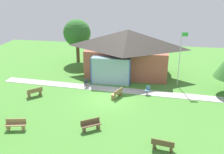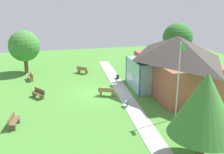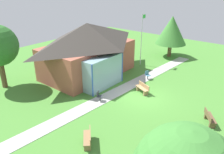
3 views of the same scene
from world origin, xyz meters
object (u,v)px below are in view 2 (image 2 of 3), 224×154
(bench_mid_left, at_px, (83,70))
(tree_behind_pavilion_left, at_px, (178,38))
(tree_lawn_corner, at_px, (24,46))
(patio_chair_west, at_px, (117,79))
(flagpole, at_px, (179,78))
(pavilion, at_px, (175,63))
(bench_front_center, at_px, (39,94))
(bench_front_left, at_px, (31,77))
(tree_east_hedge, at_px, (205,105))
(bench_rear_near_path, at_px, (106,92))
(bench_front_right, at_px, (14,121))
(patio_chair_lawn_spare, at_px, (128,102))

(bench_mid_left, xyz_separation_m, tree_behind_pavilion_left, (0.86, 11.55, 3.49))
(tree_lawn_corner, bearing_deg, patio_chair_west, 56.51)
(flagpole, bearing_deg, tree_behind_pavilion_left, 153.05)
(tree_behind_pavilion_left, bearing_deg, pavilion, -28.83)
(bench_front_center, bearing_deg, bench_front_left, -24.55)
(tree_lawn_corner, bearing_deg, tree_east_hedge, 26.57)
(bench_rear_near_path, xyz_separation_m, tree_lawn_corner, (-9.74, -7.51, 2.80))
(bench_front_left, bearing_deg, tree_east_hedge, -163.16)
(patio_chair_west, bearing_deg, tree_lawn_corner, 33.01)
(pavilion, height_order, patio_chair_west, pavilion)
(bench_front_right, relative_size, patio_chair_west, 1.81)
(bench_front_left, relative_size, bench_mid_left, 1.13)
(bench_mid_left, relative_size, bench_front_right, 0.88)
(tree_lawn_corner, bearing_deg, bench_front_right, -0.42)
(bench_mid_left, xyz_separation_m, bench_rear_near_path, (7.84, 1.09, 0.00))
(bench_front_left, height_order, bench_front_center, same)
(bench_front_center, bearing_deg, flagpole, -158.65)
(tree_behind_pavilion_left, bearing_deg, tree_lawn_corner, -98.72)
(tree_lawn_corner, bearing_deg, tree_behind_pavilion_left, 81.28)
(pavilion, distance_m, bench_front_left, 15.24)
(pavilion, distance_m, bench_rear_near_path, 6.97)
(flagpole, height_order, bench_rear_near_path, flagpole)
(tree_lawn_corner, bearing_deg, flagpole, 36.34)
(pavilion, relative_size, patio_chair_lawn_spare, 11.76)
(tree_behind_pavilion_left, height_order, tree_lawn_corner, tree_behind_pavilion_left)
(tree_behind_pavilion_left, relative_size, tree_east_hedge, 1.12)
(bench_mid_left, bearing_deg, flagpole, -24.96)
(pavilion, xyz_separation_m, patio_chair_west, (-3.60, -4.65, -2.33))
(bench_front_center, xyz_separation_m, patio_chair_lawn_spare, (3.86, 7.20, 0.01))
(patio_chair_west, xyz_separation_m, patio_chair_lawn_spare, (6.31, -0.73, 0.00))
(bench_front_left, bearing_deg, patio_chair_lawn_spare, -151.42)
(tree_lawn_corner, distance_m, tree_east_hedge, 23.08)
(bench_mid_left, relative_size, patio_chair_lawn_spare, 1.60)
(tree_lawn_corner, relative_size, tree_east_hedge, 0.98)
(flagpole, bearing_deg, bench_front_center, -124.69)
(bench_front_right, xyz_separation_m, patio_chair_lawn_spare, (-1.39, 8.80, 0.01))
(pavilion, distance_m, tree_lawn_corner, 17.18)
(flagpole, distance_m, bench_rear_near_path, 7.59)
(patio_chair_lawn_spare, bearing_deg, tree_behind_pavilion_left, -19.44)
(bench_front_right, relative_size, tree_lawn_corner, 0.31)
(patio_chair_west, xyz_separation_m, tree_lawn_corner, (-6.24, -9.42, 2.79))
(bench_front_right, xyz_separation_m, tree_behind_pavilion_left, (-11.17, 18.08, 3.49))
(bench_front_center, bearing_deg, tree_lawn_corner, -24.19)
(bench_front_center, distance_m, patio_chair_west, 8.30)
(bench_front_right, bearing_deg, bench_front_center, 172.75)
(bench_front_center, relative_size, tree_behind_pavilion_left, 0.26)
(bench_front_center, bearing_deg, bench_front_right, 129.12)
(patio_chair_west, distance_m, patio_chair_lawn_spare, 6.35)
(pavilion, bearing_deg, bench_front_center, -95.25)
(bench_rear_near_path, bearing_deg, tree_behind_pavilion_left, 57.32)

